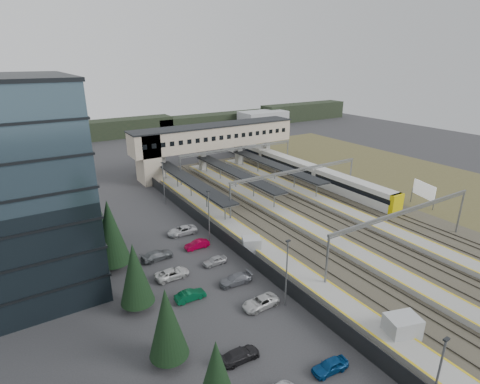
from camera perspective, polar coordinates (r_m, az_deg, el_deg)
ground at (r=53.30m, az=8.25°, el=-9.56°), size 220.00×220.00×0.00m
conifer_row at (r=38.58m, az=-13.99°, el=-14.12°), size 4.42×49.82×9.50m
car_park at (r=42.39m, az=-0.65°, el=-16.99°), size 10.64×44.79×1.29m
lampposts at (r=47.90m, az=0.12°, el=-7.03°), size 0.50×53.25×8.07m
fence at (r=52.97m, az=-0.68°, el=-8.30°), size 0.08×90.00×2.00m
relay_cabin_near at (r=41.60m, az=23.42°, el=-18.52°), size 3.67×3.13×2.61m
relay_cabin_far at (r=53.02m, az=1.75°, el=-8.10°), size 3.13×2.93×2.28m
rail_corridor at (r=62.13m, az=11.94°, el=-5.02°), size 34.00×90.00×0.92m
canopies at (r=75.78m, az=-0.65°, el=2.96°), size 23.10×30.00×3.28m
footbridge at (r=87.83m, az=-5.43°, el=7.95°), size 40.40×6.40×11.20m
gantries at (r=60.53m, az=15.45°, el=-0.16°), size 28.40×62.28×7.17m
train at (r=88.59m, az=7.60°, el=4.03°), size 2.82×58.94×3.55m
billboard at (r=75.90m, az=26.22°, el=0.15°), size 1.76×5.27×4.55m
scrub_east at (r=89.47m, az=28.74°, el=0.50°), size 34.00×120.00×0.06m
treeline_far at (r=140.27m, az=-8.86°, el=10.24°), size 170.00×19.00×7.00m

